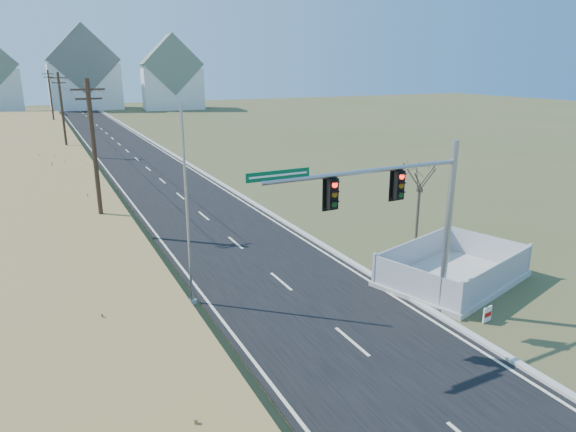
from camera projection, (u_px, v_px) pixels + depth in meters
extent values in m
plane|color=#444B24|center=(324.00, 319.00, 20.32)|extent=(260.00, 260.00, 0.00)
cube|color=black|center=(122.00, 146.00, 63.37)|extent=(8.00, 180.00, 0.06)
cube|color=#B2AFA8|center=(155.00, 144.00, 65.11)|extent=(0.30, 180.00, 0.18)
cylinder|color=#422D1E|center=(95.00, 160.00, 29.22)|extent=(0.26, 0.26, 9.00)
cube|color=#422D1E|center=(88.00, 89.00, 28.12)|extent=(1.80, 0.10, 0.10)
cube|color=#422D1E|center=(89.00, 99.00, 28.26)|extent=(1.40, 0.10, 0.10)
cylinder|color=#422D1E|center=(63.00, 115.00, 55.06)|extent=(0.26, 0.26, 9.00)
cube|color=#422D1E|center=(58.00, 78.00, 53.96)|extent=(1.80, 0.10, 0.10)
cube|color=#422D1E|center=(59.00, 83.00, 54.10)|extent=(1.40, 0.10, 0.10)
cylinder|color=#422D1E|center=(51.00, 99.00, 80.90)|extent=(0.26, 0.26, 9.00)
cube|color=#422D1E|center=(48.00, 74.00, 79.80)|extent=(1.80, 0.10, 0.10)
cube|color=#422D1E|center=(48.00, 77.00, 79.94)|extent=(1.40, 0.10, 0.10)
cube|color=silver|center=(85.00, 87.00, 116.22)|extent=(15.00, 10.00, 10.00)
cube|color=slate|center=(82.00, 60.00, 114.55)|extent=(15.27, 10.20, 15.27)
cube|color=silver|center=(173.00, 89.00, 117.07)|extent=(13.87, 10.31, 9.00)
cube|color=slate|center=(171.00, 64.00, 115.55)|extent=(14.12, 10.51, 13.24)
cylinder|color=#9EA0A5|center=(440.00, 309.00, 20.99)|extent=(0.60, 0.60, 0.20)
cylinder|color=#9EA0A5|center=(448.00, 230.00, 20.03)|extent=(0.26, 0.26, 7.00)
cylinder|color=#9EA0A5|center=(367.00, 171.00, 17.48)|extent=(8.00, 0.39, 0.16)
cube|color=black|center=(398.00, 185.00, 18.28)|extent=(0.35, 0.29, 1.05)
cube|color=black|center=(332.00, 194.00, 17.03)|extent=(0.35, 0.29, 1.05)
cube|color=#04542F|center=(278.00, 175.00, 15.90)|extent=(2.20, 0.10, 0.30)
cube|color=#B7B5AD|center=(452.00, 279.00, 23.88)|extent=(7.71, 6.31, 0.25)
cube|color=#B3B3B8|center=(498.00, 276.00, 22.19)|extent=(6.10, 1.96, 1.27)
cube|color=#B3B3B8|center=(414.00, 252.00, 25.15)|extent=(6.10, 1.96, 1.27)
cube|color=#B3B3B8|center=(415.00, 283.00, 21.57)|extent=(1.33, 4.08, 1.27)
cube|color=#B3B3B8|center=(486.00, 247.00, 25.76)|extent=(1.33, 4.08, 1.27)
cube|color=white|center=(487.00, 314.00, 20.00)|extent=(0.51, 0.14, 0.63)
cube|color=red|center=(488.00, 315.00, 19.98)|extent=(0.40, 0.09, 0.18)
cylinder|color=#B7B5AD|center=(192.00, 302.00, 21.66)|extent=(0.37, 0.37, 0.17)
cylinder|color=#9EA0A5|center=(187.00, 209.00, 20.51)|extent=(0.10, 0.10, 8.30)
cylinder|color=#4C3F33|center=(417.00, 219.00, 27.65)|extent=(0.15, 0.15, 3.39)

